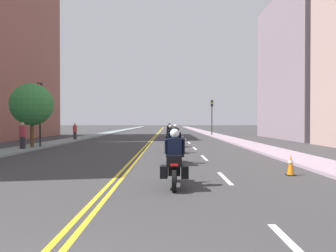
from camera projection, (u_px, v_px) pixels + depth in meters
ground_plane at (158, 134)px, 50.61m from camera, size 264.00×264.00×0.00m
sidewalk_left at (106, 133)px, 50.61m from camera, size 2.13×144.00×0.12m
sidewalk_right at (209, 133)px, 50.61m from camera, size 2.13×144.00×0.12m
centreline_yellow_inner at (157, 134)px, 50.61m from camera, size 0.12×132.00×0.01m
centreline_yellow_outer at (158, 134)px, 50.61m from camera, size 0.12×132.00×0.01m
lane_dashes_white at (187, 141)px, 31.61m from camera, size 0.14×56.40×0.01m
building_left_1 at (0, 40)px, 36.91m from camera, size 7.80×17.04×22.11m
building_right_1 at (318, 67)px, 35.66m from camera, size 9.12×14.95×15.56m
motorcycle_0 at (175, 164)px, 9.15m from camera, size 0.78×2.14×1.63m
motorcycle_1 at (175, 149)px, 14.16m from camera, size 0.76×2.21×1.64m
motorcycle_2 at (173, 142)px, 19.19m from camera, size 0.77×2.21×1.61m
motorcycle_3 at (175, 138)px, 23.84m from camera, size 0.78×2.14×1.65m
motorcycle_4 at (170, 135)px, 29.26m from camera, size 0.77×2.23×1.56m
motorcycle_5 at (171, 133)px, 33.78m from camera, size 0.77×2.28×1.60m
motorcycle_6 at (169, 132)px, 38.54m from camera, size 0.78×2.21×1.66m
traffic_cone_0 at (291, 165)px, 11.17m from camera, size 0.30×0.30×0.73m
traffic_light_near at (40, 103)px, 22.71m from camera, size 0.28×0.38×4.54m
traffic_light_far at (212, 111)px, 42.31m from camera, size 0.28×0.38×4.62m
pedestrian_0 at (75, 132)px, 32.19m from camera, size 0.39×0.27×1.70m
pedestrian_1 at (22, 136)px, 20.73m from camera, size 0.41×0.31×1.79m
street_tree_0 at (32, 105)px, 22.33m from camera, size 2.88×2.88×4.46m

